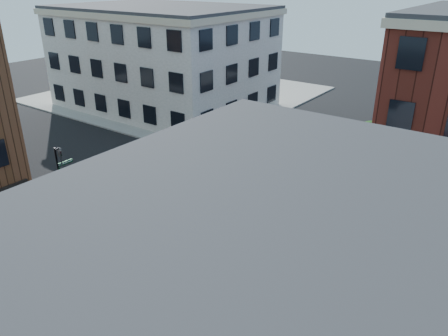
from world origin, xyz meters
TOP-DOWN VIEW (x-y plane):
  - ground at (0.00, 0.00)m, footprint 120.00×120.00m
  - sidewalk_nw at (-21.00, 21.00)m, footprint 30.00×30.00m
  - building_nw at (-19.00, 16.00)m, footprint 22.00×16.00m
  - tree_near at (7.56, 9.98)m, footprint 2.69×2.69m
  - tree_far at (7.56, 15.98)m, footprint 2.43×2.43m
  - signal_pole at (-6.72, -6.68)m, footprint 1.29×1.24m
  - box_truck at (9.73, -2.75)m, footprint 9.08×3.69m
  - traffic_cone at (-5.51, -4.25)m, footprint 0.44×0.44m

SIDE VIEW (x-z plane):
  - ground at x=0.00m, z-range 0.00..0.00m
  - sidewalk_nw at x=-21.00m, z-range 0.00..0.15m
  - traffic_cone at x=-5.51m, z-range -0.01..0.75m
  - box_truck at x=9.73m, z-range 0.08..4.10m
  - signal_pole at x=-6.72m, z-range 0.56..5.16m
  - tree_far at x=7.56m, z-range 0.84..4.91m
  - tree_near at x=7.56m, z-range 0.91..5.41m
  - building_nw at x=-19.00m, z-range 0.00..11.00m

